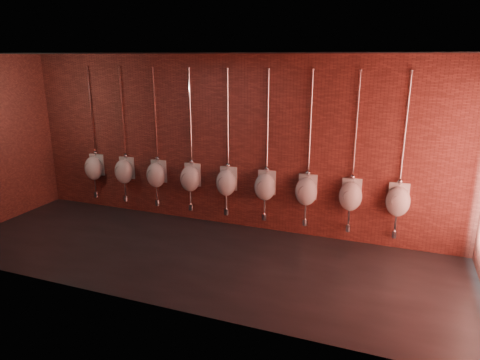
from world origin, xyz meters
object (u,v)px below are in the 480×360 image
(urinal_4, at_px, (226,182))
(urinal_7, at_px, (351,195))
(urinal_5, at_px, (265,186))
(urinal_2, at_px, (156,174))
(urinal_6, at_px, (306,190))
(urinal_1, at_px, (124,171))
(urinal_0, at_px, (94,167))
(urinal_8, at_px, (398,200))
(urinal_3, at_px, (190,178))

(urinal_4, height_order, urinal_7, same)
(urinal_5, height_order, urinal_7, same)
(urinal_5, xyz_separation_m, urinal_7, (1.52, 0.00, 0.00))
(urinal_2, height_order, urinal_6, same)
(urinal_1, distance_m, urinal_7, 4.56)
(urinal_7, bearing_deg, urinal_1, 180.00)
(urinal_1, bearing_deg, urinal_0, 180.00)
(urinal_0, bearing_deg, urinal_5, 0.00)
(urinal_8, bearing_deg, urinal_6, 180.00)
(urinal_4, bearing_deg, urinal_5, 0.00)
(urinal_0, bearing_deg, urinal_6, 0.00)
(urinal_1, distance_m, urinal_4, 2.28)
(urinal_3, height_order, urinal_8, same)
(urinal_2, relative_size, urinal_6, 1.00)
(urinal_3, relative_size, urinal_5, 1.00)
(urinal_1, bearing_deg, urinal_7, 0.00)
(urinal_2, height_order, urinal_4, same)
(urinal_2, xyz_separation_m, urinal_4, (1.52, 0.00, 0.00))
(urinal_0, distance_m, urinal_7, 5.31)
(urinal_1, distance_m, urinal_2, 0.76)
(urinal_3, bearing_deg, urinal_7, 0.00)
(urinal_6, bearing_deg, urinal_0, 180.00)
(urinal_1, relative_size, urinal_2, 1.00)
(urinal_3, height_order, urinal_6, same)
(urinal_2, bearing_deg, urinal_3, 0.00)
(urinal_4, xyz_separation_m, urinal_6, (1.52, 0.00, 0.00))
(urinal_3, bearing_deg, urinal_5, 0.00)
(urinal_1, relative_size, urinal_6, 1.00)
(urinal_2, distance_m, urinal_4, 1.52)
(urinal_6, relative_size, urinal_8, 1.00)
(urinal_3, xyz_separation_m, urinal_8, (3.80, 0.00, 0.00))
(urinal_1, bearing_deg, urinal_8, 0.00)
(urinal_1, xyz_separation_m, urinal_7, (4.56, 0.00, 0.00))
(urinal_8, bearing_deg, urinal_4, 180.00)
(urinal_2, bearing_deg, urinal_6, 0.00)
(urinal_3, distance_m, urinal_8, 3.80)
(urinal_4, distance_m, urinal_8, 3.04)
(urinal_0, bearing_deg, urinal_4, 0.00)
(urinal_1, bearing_deg, urinal_2, 0.00)
(urinal_0, height_order, urinal_6, same)
(urinal_6, bearing_deg, urinal_2, 180.00)
(urinal_3, xyz_separation_m, urinal_6, (2.28, 0.00, 0.00))
(urinal_1, xyz_separation_m, urinal_5, (3.04, 0.00, 0.00))
(urinal_1, xyz_separation_m, urinal_3, (1.52, 0.00, 0.00))
(urinal_5, distance_m, urinal_6, 0.76)
(urinal_1, distance_m, urinal_5, 3.04)
(urinal_4, relative_size, urinal_5, 1.00)
(urinal_3, relative_size, urinal_4, 1.00)
(urinal_2, distance_m, urinal_5, 2.28)
(urinal_1, relative_size, urinal_7, 1.00)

